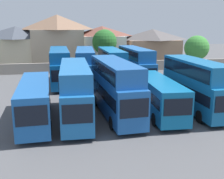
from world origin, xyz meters
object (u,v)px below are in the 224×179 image
Objects in this scene: bus_5 at (195,83)px; bus_9 at (135,63)px; bus_4 at (158,94)px; house_terrace_far_right at (152,46)px; bus_1 at (35,100)px; house_terrace_right at (102,45)px; bus_3 at (115,85)px; bus_7 at (85,64)px; tree_left_of_lot at (104,42)px; bus_6 at (60,65)px; bus_2 at (75,89)px; tree_right_of_lot at (197,48)px; house_terrace_left at (17,47)px; bus_8 at (112,64)px; house_terrace_centre at (58,40)px.

bus_9 is (-1.89, 14.76, -0.00)m from bus_5.
house_terrace_far_right reaches higher than bus_4.
bus_1 is at bearing -123.18° from house_terrace_far_right.
bus_3 is at bearing -96.57° from house_terrace_right.
bus_9 is at bearing 95.37° from bus_7.
bus_3 is 1.06× the size of bus_5.
tree_left_of_lot reaches higher than bus_4.
house_terrace_far_right is (21.73, 33.24, 1.77)m from bus_1.
house_terrace_far_right reaches higher than bus_7.
house_terrace_right reaches higher than bus_6.
bus_4 is (4.02, -0.25, -0.96)m from bus_3.
bus_3 is 14.69m from bus_7.
bus_2 is 32.31m from tree_right_of_lot.
house_terrace_right is at bearing -173.25° from bus_5.
bus_7 reaches higher than bus_4.
tree_right_of_lot is (20.87, 7.69, 1.37)m from bus_7.
bus_7 is (-9.27, 14.65, -0.03)m from bus_5.
house_terrace_right is at bearing 146.69° from tree_right_of_lot.
bus_1 is 3.54m from bus_2.
house_terrace_left is at bearing -179.61° from house_terrace_far_right.
tree_right_of_lot reaches higher than bus_3.
bus_5 is 14.88m from bus_9.
bus_6 is 19.75m from house_terrace_left.
tree_right_of_lot is (16.16, -4.50, -0.98)m from tree_left_of_lot.
bus_8 is at bearing -94.44° from tree_left_of_lot.
bus_7 is (-5.42, 14.87, 0.88)m from bus_4.
house_terrace_left is at bearing -171.99° from bus_1.
house_terrace_left is (-11.77, 17.94, 1.29)m from bus_7.
bus_8 is 1.72× the size of tree_right_of_lot.
bus_6 is 14.90m from tree_left_of_lot.
bus_2 is 32.92m from house_terrace_centre.
bus_6 is at bearing -85.85° from bus_7.
bus_7 is 1.05× the size of house_terrace_far_right.
bus_5 is (3.86, 0.22, 0.90)m from bus_4.
bus_1 is 0.95× the size of house_terrace_far_right.
house_terrace_centre reaches higher than bus_2.
house_terrace_far_right is at bearing 0.62° from house_terrace_centre.
bus_2 is 1.75× the size of tree_right_of_lot.
bus_9 is at bearing -115.70° from house_terrace_far_right.
bus_4 is 37.10m from house_terrace_left.
house_terrace_left is (-8.20, 17.92, 1.26)m from bus_6.
bus_9 is at bearing 149.08° from bus_2.
tree_left_of_lot reaches higher than bus_1.
bus_3 is (7.07, 0.48, 0.86)m from bus_1.
house_terrace_centre is 26.72m from tree_right_of_lot.
bus_6 is 7.32m from bus_8.
bus_2 is 0.94× the size of bus_6.
tree_left_of_lot is (-11.34, -5.95, 1.36)m from house_terrace_far_right.
tree_right_of_lot is (13.49, 7.58, 1.35)m from bus_9.
bus_2 is 28.03m from tree_left_of_lot.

